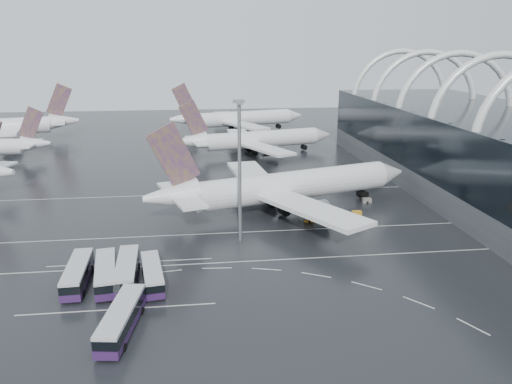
{
  "coord_description": "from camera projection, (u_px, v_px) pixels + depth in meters",
  "views": [
    {
      "loc": [
        -12.04,
        -81.21,
        36.29
      ],
      "look_at": [
        -0.04,
        16.48,
        7.0
      ],
      "focal_mm": 35.0,
      "sensor_mm": 36.0,
      "label": 1
    }
  ],
  "objects": [
    {
      "name": "gse_cart_belly_a",
      "position": [
        357.0,
        213.0,
        109.5
      ],
      "size": [
        2.0,
        1.18,
        1.09
      ],
      "primitive_type": "cube",
      "color": "orange",
      "rests_on": "ground"
    },
    {
      "name": "bus_row_near_c",
      "position": [
        127.0,
        270.0,
        79.0
      ],
      "size": [
        3.77,
        13.82,
        3.37
      ],
      "rotation": [
        0.0,
        0.0,
        1.62
      ],
      "color": "#291544",
      "rests_on": "ground"
    },
    {
      "name": "jet_remote_far",
      "position": [
        15.0,
        126.0,
        193.87
      ],
      "size": [
        49.65,
        40.22,
        21.68
      ],
      "rotation": [
        0.0,
        0.0,
        3.36
      ],
      "color": "white",
      "rests_on": "ground"
    },
    {
      "name": "bus_row_near_d",
      "position": [
        152.0,
        274.0,
        78.14
      ],
      "size": [
        4.6,
        12.68,
        3.05
      ],
      "rotation": [
        0.0,
        0.0,
        1.72
      ],
      "color": "#291544",
      "rests_on": "ground"
    },
    {
      "name": "gse_cart_belly_b",
      "position": [
        367.0,
        200.0,
        118.57
      ],
      "size": [
        2.09,
        1.24,
        1.14
      ],
      "primitive_type": "cube",
      "color": "slate",
      "rests_on": "ground"
    },
    {
      "name": "airliner_main",
      "position": [
        282.0,
        188.0,
        111.26
      ],
      "size": [
        63.3,
        54.83,
        21.89
      ],
      "rotation": [
        0.0,
        0.0,
        0.31
      ],
      "color": "white",
      "rests_on": "ground"
    },
    {
      "name": "floodlight_mast",
      "position": [
        239.0,
        155.0,
        91.27
      ],
      "size": [
        2.05,
        2.05,
        26.76
      ],
      "color": "gray",
      "rests_on": "ground"
    },
    {
      "name": "airliner_gate_b",
      "position": [
        254.0,
        140.0,
        169.62
      ],
      "size": [
        55.34,
        49.0,
        19.38
      ],
      "rotation": [
        0.0,
        0.0,
        0.24
      ],
      "color": "white",
      "rests_on": "ground"
    },
    {
      "name": "lane_marking_far",
      "position": [
        245.0,
        192.0,
        127.07
      ],
      "size": [
        120.0,
        0.25,
        0.01
      ],
      "primitive_type": "cube",
      "color": "beige",
      "rests_on": "ground"
    },
    {
      "name": "gse_cart_belly_c",
      "position": [
        309.0,
        219.0,
        105.85
      ],
      "size": [
        1.92,
        1.13,
        1.04
      ],
      "primitive_type": "cube",
      "color": "orange",
      "rests_on": "ground"
    },
    {
      "name": "lane_marking_near",
      "position": [
        269.0,
        260.0,
        87.11
      ],
      "size": [
        120.0,
        0.25,
        0.01
      ],
      "primitive_type": "cube",
      "color": "beige",
      "rests_on": "ground"
    },
    {
      "name": "bus_bay_line_north",
      "position": [
        130.0,
        262.0,
        86.21
      ],
      "size": [
        28.0,
        0.25,
        0.01
      ],
      "primitive_type": "cube",
      "color": "beige",
      "rests_on": "ground"
    },
    {
      "name": "bus_bay_line_south",
      "position": [
        117.0,
        309.0,
        70.99
      ],
      "size": [
        28.0,
        0.25,
        0.01
      ],
      "primitive_type": "cube",
      "color": "beige",
      "rests_on": "ground"
    },
    {
      "name": "gse_cart_belly_e",
      "position": [
        296.0,
        197.0,
        120.64
      ],
      "size": [
        2.42,
        1.43,
        1.32
      ],
      "primitive_type": "cube",
      "color": "orange",
      "rests_on": "ground"
    },
    {
      "name": "airliner_gate_c",
      "position": [
        236.0,
        119.0,
        213.5
      ],
      "size": [
        59.0,
        53.58,
        21.2
      ],
      "rotation": [
        0.0,
        0.0,
        0.24
      ],
      "color": "white",
      "rests_on": "ground"
    },
    {
      "name": "bus_row_near_b",
      "position": [
        106.0,
        273.0,
        78.19
      ],
      "size": [
        4.9,
        13.62,
        3.28
      ],
      "rotation": [
        0.0,
        0.0,
        1.72
      ],
      "color": "#291544",
      "rests_on": "ground"
    },
    {
      "name": "ground",
      "position": [
        267.0,
        256.0,
        89.02
      ],
      "size": [
        420.0,
        420.0,
        0.0
      ],
      "primitive_type": "plane",
      "color": "black",
      "rests_on": "ground"
    },
    {
      "name": "bus_row_far_b",
      "position": [
        121.0,
        319.0,
        65.03
      ],
      "size": [
        5.11,
        14.09,
        3.39
      ],
      "rotation": [
        0.0,
        0.0,
        1.42
      ],
      "color": "#291544",
      "rests_on": "ground"
    },
    {
      "name": "bus_row_near_a",
      "position": [
        78.0,
        273.0,
        77.99
      ],
      "size": [
        3.59,
        13.5,
        3.3
      ],
      "rotation": [
        0.0,
        0.0,
        1.61
      ],
      "color": "#291544",
      "rests_on": "ground"
    },
    {
      "name": "lane_marking_mid",
      "position": [
        259.0,
        232.0,
        100.43
      ],
      "size": [
        120.0,
        0.25,
        0.01
      ],
      "primitive_type": "cube",
      "color": "beige",
      "rests_on": "ground"
    }
  ]
}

